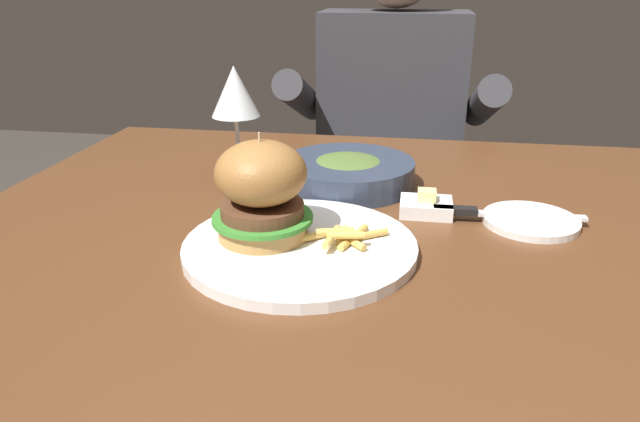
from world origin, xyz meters
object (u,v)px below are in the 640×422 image
wine_glass (235,95)px  diner_person (388,175)px  burger_sandwich (262,190)px  table_knife (494,213)px  soup_bowl (348,172)px  main_plate (300,247)px  butter_dish (426,206)px  bread_plate (531,221)px

wine_glass → diner_person: diner_person is taller
burger_sandwich → table_knife: bearing=22.8°
burger_sandwich → table_knife: burger_sandwich is taller
table_knife → burger_sandwich: bearing=-157.2°
wine_glass → diner_person: (0.23, 0.59, -0.32)m
soup_bowl → diner_person: diner_person is taller
main_plate → table_knife: 0.28m
burger_sandwich → wine_glass: bearing=113.2°
main_plate → butter_dish: butter_dish is taller
burger_sandwich → soup_bowl: bearing=72.2°
wine_glass → table_knife: bearing=-16.8°
main_plate → wine_glass: (-0.15, 0.25, 0.13)m
wine_glass → burger_sandwich: bearing=-66.8°
wine_glass → table_knife: (0.40, -0.12, -0.13)m
butter_dish → soup_bowl: soup_bowl is taller
main_plate → table_knife: (0.25, 0.13, 0.01)m
wine_glass → butter_dish: bearing=-18.6°
table_knife → diner_person: size_ratio=0.18×
main_plate → diner_person: 0.86m
bread_plate → butter_dish: bearing=173.8°
butter_dish → diner_person: 0.72m
burger_sandwich → butter_dish: 0.26m
bread_plate → diner_person: (-0.22, 0.71, -0.18)m
butter_dish → bread_plate: bearing=-6.2°
butter_dish → soup_bowl: 0.16m
diner_person → table_knife: bearing=-76.2°
wine_glass → bread_plate: size_ratio=1.45×
table_knife → butter_dish: (-0.09, 0.02, -0.00)m
burger_sandwich → table_knife: 0.33m
bread_plate → butter_dish: (-0.14, 0.02, 0.01)m
main_plate → soup_bowl: 0.25m
main_plate → burger_sandwich: bearing=169.0°
wine_glass → bread_plate: bearing=-14.8°
bread_plate → table_knife: size_ratio=0.63×
burger_sandwich → diner_person: (0.12, 0.83, -0.25)m
burger_sandwich → table_knife: size_ratio=0.65×
diner_person → soup_bowl: bearing=-94.3°
soup_bowl → diner_person: (0.04, 0.59, -0.20)m
diner_person → bread_plate: bearing=-72.4°
bread_plate → butter_dish: butter_dish is taller
wine_glass → diner_person: bearing=68.8°
soup_bowl → table_knife: bearing=-28.6°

